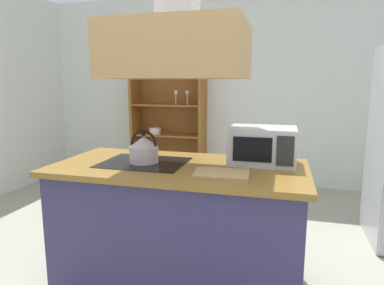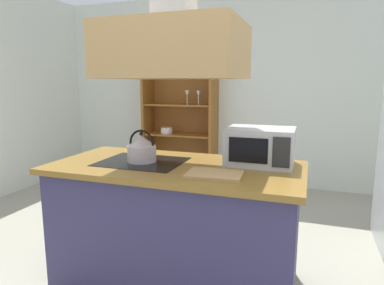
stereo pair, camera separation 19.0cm
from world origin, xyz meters
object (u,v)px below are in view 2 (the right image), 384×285
at_px(kettle, 142,149).
at_px(cutting_board, 215,174).
at_px(microwave, 260,146).
at_px(dish_cabinet, 181,129).

bearing_deg(kettle, cutting_board, -17.13).
xyz_separation_m(cutting_board, microwave, (0.22, 0.39, 0.12)).
xyz_separation_m(dish_cabinet, kettle, (0.68, -2.55, 0.22)).
distance_m(dish_cabinet, microwave, 2.80).
xyz_separation_m(kettle, microwave, (0.82, 0.20, 0.03)).
relative_size(dish_cabinet, kettle, 7.53).
bearing_deg(cutting_board, kettle, 162.87).
relative_size(kettle, cutting_board, 0.69).
height_order(dish_cabinet, microwave, dish_cabinet).
relative_size(dish_cabinet, microwave, 3.83).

